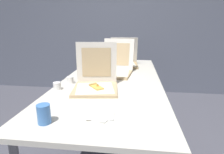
{
  "coord_description": "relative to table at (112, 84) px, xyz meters",
  "views": [
    {
      "loc": [
        0.21,
        -1.13,
        1.24
      ],
      "look_at": [
        0.02,
        0.41,
        0.81
      ],
      "focal_mm": 30.11,
      "sensor_mm": 36.0,
      "label": 1
    }
  ],
  "objects": [
    {
      "name": "wall_back",
      "position": [
        0.0,
        1.85,
        0.6
      ],
      "size": [
        10.0,
        0.1,
        2.6
      ],
      "primitive_type": "cube",
      "color": "slate",
      "rests_on": "ground"
    },
    {
      "name": "cup_white_near_center",
      "position": [
        -0.34,
        -0.18,
        0.08
      ],
      "size": [
        0.06,
        0.06,
        0.06
      ],
      "primitive_type": "cylinder",
      "color": "white",
      "rests_on": "table"
    },
    {
      "name": "cup_printed_front",
      "position": [
        -0.24,
        -0.87,
        0.1
      ],
      "size": [
        0.07,
        0.07,
        0.1
      ],
      "primitive_type": "cylinder",
      "color": "#477FCC",
      "rests_on": "table"
    },
    {
      "name": "table",
      "position": [
        0.0,
        0.0,
        0.0
      ],
      "size": [
        0.89,
        2.06,
        0.75
      ],
      "color": "silver",
      "rests_on": "ground"
    },
    {
      "name": "cup_white_near_left",
      "position": [
        -0.39,
        -0.36,
        0.08
      ],
      "size": [
        0.06,
        0.06,
        0.06
      ],
      "primitive_type": "cylinder",
      "color": "white",
      "rests_on": "table"
    },
    {
      "name": "pizza_box_front",
      "position": [
        -0.09,
        -0.31,
        0.1
      ],
      "size": [
        0.38,
        0.38,
        0.36
      ],
      "rotation": [
        0.0,
        0.0,
        0.12
      ],
      "color": "tan",
      "rests_on": "table"
    },
    {
      "name": "pizza_box_middle",
      "position": [
        0.01,
        0.19,
        0.1
      ],
      "size": [
        0.39,
        0.46,
        0.35
      ],
      "rotation": [
        0.0,
        0.0,
        -0.13
      ],
      "color": "tan",
      "rests_on": "table"
    },
    {
      "name": "napkin_pile",
      "position": [
        0.03,
        -0.75,
        0.05
      ],
      "size": [
        0.17,
        0.18,
        0.01
      ],
      "color": "white",
      "rests_on": "table"
    },
    {
      "name": "pizza_box_back",
      "position": [
        0.07,
        0.61,
        0.1
      ],
      "size": [
        0.35,
        0.36,
        0.34
      ],
      "rotation": [
        0.0,
        0.0,
        0.06
      ],
      "color": "tan",
      "rests_on": "table"
    }
  ]
}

